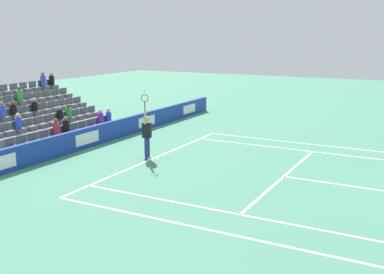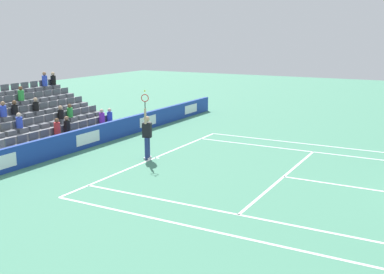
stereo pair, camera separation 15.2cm
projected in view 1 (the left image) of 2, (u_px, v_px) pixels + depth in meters
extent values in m
cube|color=white|center=(155.00, 158.00, 19.24)|extent=(10.97, 0.10, 0.01)
cube|color=white|center=(284.00, 176.00, 16.71)|extent=(8.23, 0.10, 0.01)
cube|color=white|center=(379.00, 190.00, 15.23)|extent=(0.10, 6.40, 0.01)
cube|color=white|center=(255.00, 217.00, 12.96)|extent=(0.10, 11.89, 0.01)
cube|color=white|center=(323.00, 153.00, 20.04)|extent=(0.10, 11.89, 0.01)
cube|color=white|center=(236.00, 236.00, 11.78)|extent=(0.10, 11.89, 0.01)
cube|color=white|center=(330.00, 146.00, 21.22)|extent=(0.10, 11.89, 0.01)
cube|color=white|center=(157.00, 158.00, 19.19)|extent=(0.10, 0.20, 0.01)
cube|color=#193899|center=(86.00, 138.00, 20.83)|extent=(23.89, 0.20, 0.91)
cube|color=white|center=(189.00, 109.00, 29.01)|extent=(1.53, 0.01, 0.51)
cube|color=white|center=(147.00, 121.00, 24.90)|extent=(1.53, 0.01, 0.51)
cube|color=white|center=(88.00, 138.00, 20.78)|extent=(1.53, 0.01, 0.51)
cylinder|color=navy|center=(148.00, 148.00, 19.09)|extent=(0.16, 0.16, 0.90)
cylinder|color=navy|center=(146.00, 149.00, 18.86)|extent=(0.16, 0.16, 0.90)
cube|color=white|center=(148.00, 157.00, 19.18)|extent=(0.20, 0.29, 0.08)
cube|color=white|center=(147.00, 159.00, 18.95)|extent=(0.20, 0.29, 0.08)
cube|color=black|center=(147.00, 130.00, 18.82)|extent=(0.33, 0.41, 0.60)
sphere|color=#D3A884|center=(147.00, 119.00, 18.72)|extent=(0.24, 0.24, 0.24)
cylinder|color=#D3A884|center=(145.00, 116.00, 18.47)|extent=(0.09, 0.09, 0.62)
cylinder|color=#D3A884|center=(149.00, 129.00, 19.02)|extent=(0.09, 0.09, 0.56)
cylinder|color=black|center=(145.00, 105.00, 18.38)|extent=(0.04, 0.04, 0.28)
torus|color=red|center=(145.00, 98.00, 18.32)|extent=(0.13, 0.30, 0.31)
sphere|color=#D1E533|center=(145.00, 91.00, 18.26)|extent=(0.07, 0.07, 0.07)
cube|color=gray|center=(68.00, 141.00, 21.38)|extent=(6.82, 0.95, 0.42)
cube|color=#545960|center=(110.00, 123.00, 23.98)|extent=(0.48, 0.44, 0.20)
cube|color=#545960|center=(106.00, 118.00, 24.02)|extent=(0.48, 0.04, 0.30)
cube|color=#545960|center=(102.00, 125.00, 23.45)|extent=(0.48, 0.44, 0.20)
cube|color=#545960|center=(99.00, 120.00, 23.49)|extent=(0.48, 0.04, 0.30)
cube|color=#545960|center=(94.00, 127.00, 22.92)|extent=(0.48, 0.44, 0.20)
cube|color=#545960|center=(90.00, 122.00, 22.95)|extent=(0.48, 0.04, 0.30)
cube|color=#545960|center=(85.00, 129.00, 22.38)|extent=(0.48, 0.44, 0.20)
cube|color=#545960|center=(82.00, 124.00, 22.42)|extent=(0.48, 0.04, 0.30)
cube|color=#545960|center=(77.00, 132.00, 21.85)|extent=(0.48, 0.44, 0.20)
cube|color=#545960|center=(73.00, 126.00, 21.89)|extent=(0.48, 0.04, 0.30)
cube|color=#545960|center=(67.00, 134.00, 21.31)|extent=(0.48, 0.44, 0.20)
cube|color=#545960|center=(64.00, 128.00, 21.35)|extent=(0.48, 0.04, 0.30)
cube|color=#545960|center=(58.00, 137.00, 20.78)|extent=(0.48, 0.44, 0.20)
cube|color=#545960|center=(54.00, 131.00, 20.82)|extent=(0.48, 0.04, 0.30)
cube|color=#545960|center=(47.00, 139.00, 20.25)|extent=(0.48, 0.44, 0.20)
cube|color=#545960|center=(44.00, 133.00, 20.29)|extent=(0.48, 0.04, 0.30)
cube|color=#545960|center=(37.00, 142.00, 19.71)|extent=(0.48, 0.44, 0.20)
cube|color=#545960|center=(33.00, 136.00, 19.75)|extent=(0.48, 0.04, 0.30)
cube|color=#545960|center=(25.00, 145.00, 19.18)|extent=(0.48, 0.44, 0.20)
cube|color=#545960|center=(21.00, 139.00, 19.22)|extent=(0.48, 0.04, 0.30)
cube|color=#545960|center=(13.00, 148.00, 18.65)|extent=(0.48, 0.44, 0.20)
cube|color=#545960|center=(9.00, 142.00, 18.68)|extent=(0.48, 0.04, 0.30)
cube|color=gray|center=(52.00, 134.00, 21.77)|extent=(6.82, 0.95, 0.84)
cube|color=#545960|center=(95.00, 114.00, 24.33)|extent=(0.48, 0.44, 0.20)
cube|color=#545960|center=(92.00, 109.00, 24.37)|extent=(0.48, 0.04, 0.30)
cube|color=#545960|center=(87.00, 115.00, 23.80)|extent=(0.48, 0.44, 0.20)
cube|color=#545960|center=(84.00, 110.00, 23.84)|extent=(0.48, 0.04, 0.30)
cube|color=#545960|center=(79.00, 117.00, 23.26)|extent=(0.48, 0.44, 0.20)
cube|color=#545960|center=(75.00, 112.00, 23.30)|extent=(0.48, 0.04, 0.30)
cube|color=#545960|center=(70.00, 119.00, 22.73)|extent=(0.48, 0.44, 0.20)
cube|color=#545960|center=(67.00, 114.00, 22.77)|extent=(0.48, 0.04, 0.30)
cube|color=#545960|center=(61.00, 121.00, 22.20)|extent=(0.48, 0.44, 0.20)
cube|color=#545960|center=(57.00, 116.00, 22.23)|extent=(0.48, 0.04, 0.30)
cube|color=#545960|center=(51.00, 123.00, 21.66)|extent=(0.48, 0.44, 0.20)
cube|color=#545960|center=(48.00, 118.00, 21.70)|extent=(0.48, 0.04, 0.30)
cube|color=#545960|center=(41.00, 126.00, 21.13)|extent=(0.48, 0.44, 0.20)
cube|color=#545960|center=(38.00, 120.00, 21.17)|extent=(0.48, 0.04, 0.30)
cube|color=#545960|center=(31.00, 128.00, 20.60)|extent=(0.48, 0.44, 0.20)
cube|color=#545960|center=(27.00, 122.00, 20.63)|extent=(0.48, 0.04, 0.30)
cube|color=#545960|center=(20.00, 130.00, 20.06)|extent=(0.48, 0.44, 0.20)
cube|color=#545960|center=(16.00, 124.00, 20.10)|extent=(0.48, 0.04, 0.30)
cube|color=#545960|center=(8.00, 133.00, 19.53)|extent=(0.48, 0.44, 0.20)
cube|color=#545960|center=(4.00, 127.00, 19.57)|extent=(0.48, 0.04, 0.30)
cube|color=gray|center=(37.00, 128.00, 22.17)|extent=(6.82, 0.95, 1.26)
cube|color=#545960|center=(80.00, 104.00, 24.68)|extent=(0.48, 0.44, 0.20)
cube|color=#545960|center=(77.00, 100.00, 24.72)|extent=(0.48, 0.04, 0.30)
cube|color=#545960|center=(72.00, 106.00, 24.15)|extent=(0.48, 0.44, 0.20)
cube|color=#545960|center=(69.00, 101.00, 24.18)|extent=(0.48, 0.04, 0.30)
cube|color=#545960|center=(64.00, 108.00, 23.61)|extent=(0.48, 0.44, 0.20)
cube|color=#545960|center=(61.00, 102.00, 23.65)|extent=(0.48, 0.04, 0.30)
cube|color=#545960|center=(55.00, 109.00, 23.08)|extent=(0.48, 0.44, 0.20)
cube|color=#545960|center=(52.00, 104.00, 23.12)|extent=(0.48, 0.04, 0.30)
cube|color=#545960|center=(46.00, 111.00, 22.54)|extent=(0.48, 0.44, 0.20)
cube|color=#545960|center=(42.00, 106.00, 22.58)|extent=(0.48, 0.04, 0.30)
cube|color=#545960|center=(36.00, 113.00, 22.01)|extent=(0.48, 0.44, 0.20)
cube|color=#545960|center=(32.00, 107.00, 22.05)|extent=(0.48, 0.04, 0.30)
cube|color=#545960|center=(26.00, 115.00, 21.48)|extent=(0.48, 0.44, 0.20)
cube|color=#545960|center=(22.00, 109.00, 21.51)|extent=(0.48, 0.04, 0.30)
cube|color=#545960|center=(15.00, 117.00, 20.94)|extent=(0.48, 0.44, 0.20)
cube|color=#545960|center=(11.00, 111.00, 20.98)|extent=(0.48, 0.04, 0.30)
cube|color=#545960|center=(4.00, 119.00, 20.41)|extent=(0.48, 0.44, 0.20)
cube|color=#545960|center=(0.00, 113.00, 20.45)|extent=(0.48, 0.04, 0.30)
cube|color=gray|center=(22.00, 122.00, 22.56)|extent=(6.82, 0.95, 1.68)
cube|color=#545960|center=(66.00, 95.00, 25.03)|extent=(0.48, 0.44, 0.20)
cube|color=#545960|center=(63.00, 91.00, 25.07)|extent=(0.48, 0.04, 0.30)
cube|color=#545960|center=(58.00, 97.00, 24.49)|extent=(0.48, 0.44, 0.20)
cube|color=#545960|center=(55.00, 92.00, 24.53)|extent=(0.48, 0.04, 0.30)
cube|color=#545960|center=(49.00, 98.00, 23.96)|extent=(0.48, 0.44, 0.20)
cube|color=#545960|center=(46.00, 93.00, 24.00)|extent=(0.48, 0.04, 0.30)
cube|color=#545960|center=(40.00, 100.00, 23.43)|extent=(0.48, 0.44, 0.20)
cube|color=#545960|center=(37.00, 94.00, 23.46)|extent=(0.48, 0.04, 0.30)
cube|color=#545960|center=(31.00, 101.00, 22.89)|extent=(0.48, 0.44, 0.20)
cube|color=#545960|center=(28.00, 96.00, 22.93)|extent=(0.48, 0.04, 0.30)
cube|color=#545960|center=(21.00, 103.00, 22.36)|extent=(0.48, 0.44, 0.20)
cube|color=#545960|center=(18.00, 97.00, 22.40)|extent=(0.48, 0.04, 0.30)
cube|color=#545960|center=(11.00, 104.00, 21.82)|extent=(0.48, 0.44, 0.20)
cube|color=#545960|center=(7.00, 99.00, 21.86)|extent=(0.48, 0.04, 0.30)
cube|color=#545960|center=(0.00, 106.00, 21.29)|extent=(0.48, 0.44, 0.20)
cube|color=gray|center=(8.00, 116.00, 22.95)|extent=(6.82, 0.95, 2.10)
cube|color=#545960|center=(53.00, 87.00, 25.37)|extent=(0.48, 0.44, 0.20)
cube|color=#545960|center=(50.00, 82.00, 25.41)|extent=(0.48, 0.04, 0.30)
cube|color=#545960|center=(44.00, 88.00, 24.84)|extent=(0.48, 0.44, 0.20)
cube|color=#545960|center=(41.00, 83.00, 24.88)|extent=(0.48, 0.04, 0.30)
cube|color=#545960|center=(35.00, 89.00, 24.31)|extent=(0.48, 0.44, 0.20)
cube|color=#545960|center=(32.00, 84.00, 24.35)|extent=(0.48, 0.04, 0.30)
cube|color=#545960|center=(26.00, 90.00, 23.77)|extent=(0.48, 0.44, 0.20)
cube|color=#545960|center=(23.00, 85.00, 23.81)|extent=(0.48, 0.04, 0.30)
cube|color=#545960|center=(17.00, 92.00, 23.24)|extent=(0.48, 0.44, 0.20)
cube|color=#545960|center=(13.00, 86.00, 23.28)|extent=(0.48, 0.04, 0.30)
cube|color=#545960|center=(6.00, 93.00, 22.71)|extent=(0.48, 0.44, 0.20)
cube|color=#545960|center=(3.00, 88.00, 22.74)|extent=(0.48, 0.04, 0.30)
cylinder|color=black|center=(35.00, 106.00, 21.97)|extent=(0.28, 0.28, 0.42)
sphere|color=#D3A884|center=(34.00, 100.00, 21.90)|extent=(0.20, 0.20, 0.20)
cylinder|color=blue|center=(18.00, 123.00, 20.01)|extent=(0.28, 0.28, 0.47)
sphere|color=beige|center=(18.00, 115.00, 19.94)|extent=(0.20, 0.20, 0.20)
cylinder|color=blue|center=(109.00, 117.00, 23.94)|extent=(0.28, 0.28, 0.47)
sphere|color=beige|center=(108.00, 110.00, 23.86)|extent=(0.20, 0.20, 0.20)
cylinder|color=black|center=(14.00, 110.00, 20.90)|extent=(0.28, 0.28, 0.44)
sphere|color=brown|center=(13.00, 103.00, 20.83)|extent=(0.20, 0.20, 0.20)
cylinder|color=black|center=(66.00, 126.00, 21.26)|extent=(0.28, 0.28, 0.53)
sphere|color=#9E7251|center=(66.00, 118.00, 21.18)|extent=(0.20, 0.20, 0.20)
cylinder|color=green|center=(20.00, 96.00, 22.31)|extent=(0.28, 0.28, 0.49)
sphere|color=brown|center=(19.00, 88.00, 22.23)|extent=(0.20, 0.20, 0.20)
cylinder|color=blue|center=(2.00, 111.00, 20.36)|extent=(0.28, 0.28, 0.47)
sphere|color=#9E7251|center=(2.00, 104.00, 20.29)|extent=(0.20, 0.20, 0.20)
cylinder|color=purple|center=(101.00, 118.00, 23.40)|extent=(0.28, 0.28, 0.52)
sphere|color=beige|center=(101.00, 111.00, 23.32)|extent=(0.20, 0.20, 0.20)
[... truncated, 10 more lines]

